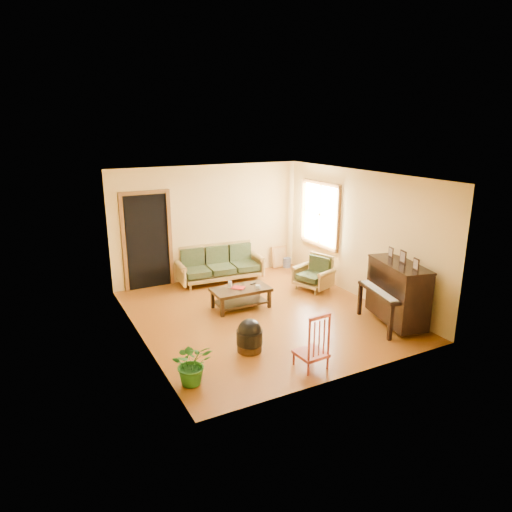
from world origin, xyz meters
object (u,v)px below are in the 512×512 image
red_chair (311,340)px  armchair (313,273)px  piano (397,294)px  footstool (250,339)px  coffee_table (241,298)px  ceramic_crock (287,263)px  sofa (221,264)px  potted_plant (192,363)px

red_chair → armchair: bearing=51.8°
piano → footstool: (-2.77, 0.32, -0.37)m
coffee_table → ceramic_crock: coffee_table is taller
red_chair → sofa: bearing=81.9°
piano → red_chair: (-2.20, -0.55, -0.13)m
footstool → potted_plant: size_ratio=0.67×
potted_plant → sofa: bearing=61.3°
armchair → ceramic_crock: 1.66m
coffee_table → armchair: bearing=6.8°
sofa → armchair: bearing=-37.5°
sofa → footstool: bearing=-101.6°
coffee_table → footstool: bearing=-111.5°
red_chair → piano: bearing=10.9°
footstool → ceramic_crock: 4.49m
coffee_table → piano: 2.92m
footstool → ceramic_crock: bearing=51.0°
armchair → coffee_table: bearing=167.8°
coffee_table → potted_plant: potted_plant is taller
armchair → sofa: bearing=119.2°
sofa → red_chair: 4.16m
coffee_table → footstool: (-0.65, -1.65, -0.00)m
red_chair → coffee_table: bearing=85.0°
piano → potted_plant: size_ratio=2.09×
sofa → footstool: (-0.93, -3.27, -0.21)m
sofa → ceramic_crock: sofa is taller
sofa → red_chair: red_chair is taller
piano → potted_plant: (-3.90, -0.16, -0.26)m
coffee_table → armchair: armchair is taller
ceramic_crock → piano: bearing=-90.8°
armchair → footstool: (-2.50, -1.87, -0.17)m
armchair → potted_plant: size_ratio=1.19×
sofa → coffee_table: sofa is taller
sofa → piano: (1.84, -3.59, 0.16)m
sofa → ceramic_crock: (1.89, 0.21, -0.29)m
piano → footstool: 2.81m
piano → potted_plant: 3.91m
sofa → coffee_table: (-0.28, -1.62, -0.21)m
piano → footstool: piano is taller
footstool → armchair: bearing=36.9°
red_chair → ceramic_crock: bearing=59.5°
sofa → red_chair: bearing=-90.7°
footstool → coffee_table: bearing=68.5°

